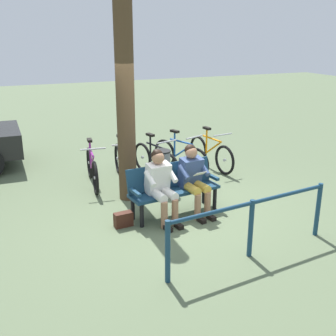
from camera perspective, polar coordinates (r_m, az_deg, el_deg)
The scene contains 13 objects.
ground_plane at distance 7.42m, azimuth 1.65°, elevation -5.85°, with size 40.00×40.00×0.00m, color #566647.
bench at distance 7.16m, azimuth 0.63°, elevation -2.36°, with size 1.64×0.66×0.87m.
person_reading at distance 7.13m, azimuth 3.50°, elevation -1.13°, with size 0.52×0.80×1.20m.
person_companion at distance 6.82m, azimuth -1.01°, elevation -2.01°, with size 0.52×0.80×1.20m.
handbag at distance 6.84m, azimuth -6.11°, elevation -7.01°, with size 0.30×0.14×0.24m, color #3F1E14.
tree_trunk at distance 7.50m, azimuth -5.86°, elevation 9.58°, with size 0.33×0.33×3.82m, color #4C3823.
litter_bin at distance 8.21m, azimuth -0.84°, elevation -0.34°, with size 0.35×0.35×0.82m.
bicycle_orange at distance 9.61m, azimuth 5.88°, elevation 2.02°, with size 0.48×1.67×0.94m.
bicycle_silver at distance 9.30m, azimuth 1.69°, elevation 1.56°, with size 0.70×1.59×0.94m.
bicycle_blue at distance 8.96m, azimuth -1.74°, elevation 0.91°, with size 0.56×1.65×0.94m.
bicycle_purple at distance 8.85m, azimuth -6.38°, elevation 0.58°, with size 0.48×1.67×0.94m.
bicycle_red at distance 8.64m, azimuth -10.32°, elevation -0.06°, with size 0.48×1.68×0.94m.
railing_fence at distance 5.87m, azimuth 11.33°, elevation -6.77°, with size 2.69×0.34×0.85m.
Camera 1 is at (2.87, 6.14, 3.02)m, focal length 44.61 mm.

